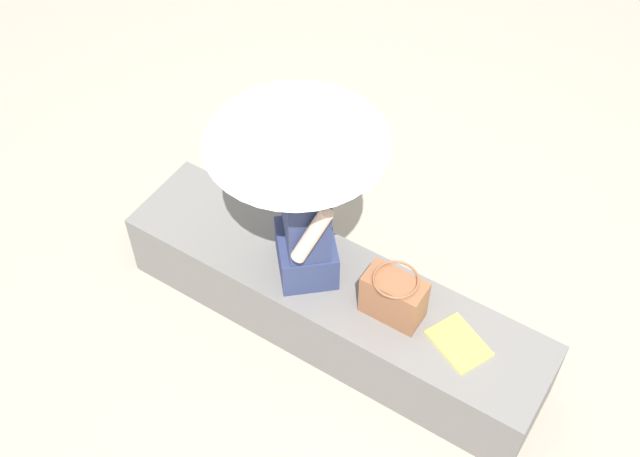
# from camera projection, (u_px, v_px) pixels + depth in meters

# --- Properties ---
(ground_plane) EXTENTS (14.00, 14.00, 0.00)m
(ground_plane) POSITION_uv_depth(u_px,v_px,m) (332.00, 326.00, 4.45)
(ground_plane) COLOR #9E9384
(stone_bench) EXTENTS (2.30, 0.53, 0.42)m
(stone_bench) POSITION_uv_depth(u_px,v_px,m) (333.00, 304.00, 4.29)
(stone_bench) COLOR slate
(stone_bench) RESTS_ON ground
(person_seated) EXTENTS (0.46, 0.48, 0.90)m
(person_seated) POSITION_uv_depth(u_px,v_px,m) (306.00, 216.00, 3.88)
(person_seated) COLOR navy
(person_seated) RESTS_ON stone_bench
(parasol) EXTENTS (0.82, 0.82, 1.07)m
(parasol) POSITION_uv_depth(u_px,v_px,m) (296.00, 125.00, 3.47)
(parasol) COLOR #B7B7BC
(parasol) RESTS_ON stone_bench
(handbag_black) EXTENTS (0.30, 0.22, 0.28)m
(handbag_black) POSITION_uv_depth(u_px,v_px,m) (394.00, 296.00, 3.90)
(handbag_black) COLOR brown
(handbag_black) RESTS_ON stone_bench
(magazine) EXTENTS (0.34, 0.30, 0.01)m
(magazine) POSITION_uv_depth(u_px,v_px,m) (459.00, 342.00, 3.88)
(magazine) COLOR #EAE04C
(magazine) RESTS_ON stone_bench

